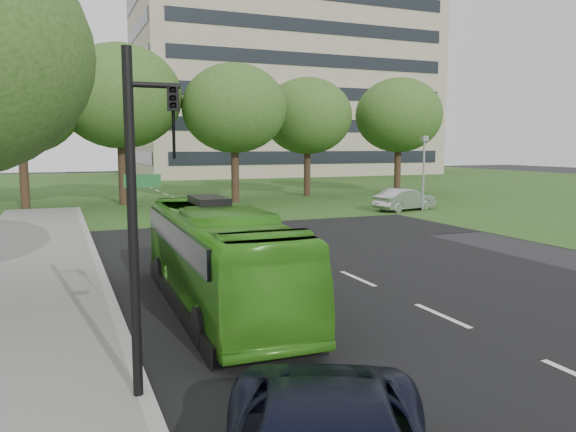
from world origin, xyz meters
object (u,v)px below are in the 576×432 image
Objects in this scene: tree_park_a at (20,105)px; tree_park_e at (399,115)px; tree_park_b at (120,97)px; bus at (218,257)px; tree_park_c at (234,109)px; traffic_light at (143,200)px; office_building at (285,84)px; camera_pole at (424,163)px; tree_park_d at (307,116)px; sedan at (405,200)px.

tree_park_e is (28.10, 1.08, -0.02)m from tree_park_a.
tree_park_b reaches higher than bus.
tree_park_a is 13.52m from tree_park_c.
tree_park_c reaches higher than traffic_light.
office_building is 35.46m from tree_park_e.
bus is 1.96× the size of camera_pole.
tree_park_e is at bearing 0.53° from tree_park_b.
tree_park_b is at bearing -126.70° from office_building.
tree_park_d is at bearing 119.69° from camera_pole.
tree_park_c is 31.36m from traffic_light.
tree_park_e is at bearing -96.52° from office_building.
tree_park_b reaches higher than tree_park_d.
tree_park_a reaches higher than bus.
traffic_light is (-2.40, -4.69, 1.93)m from bus.
tree_park_b is 1.20× the size of bus.
tree_park_c is at bearing -2.87° from tree_park_a.
tree_park_a is at bearing 174.73° from camera_pole.
tree_park_e is 40.08m from traffic_light.
tree_park_c is (-18.56, -36.47, -5.96)m from office_building.
camera_pole is at bearing -46.05° from tree_park_c.
tree_park_c is at bearing 29.09° from sedan.
sedan is 0.91× the size of camera_pole.
tree_park_c reaches higher than camera_pole.
tree_park_a is 28.12m from tree_park_e.
camera_pole is (17.11, 15.27, 1.70)m from bus.
tree_park_d is at bearing 62.85° from bus.
tree_park_c is 26.50m from bus.
traffic_light is 1.18× the size of camera_pole.
office_building is at bearing -26.36° from sedan.
tree_park_a is 2.09× the size of camera_pole.
traffic_light is at bearing -115.53° from camera_pole.
tree_park_a is 1.06× the size of bus.
tree_park_e is 13.72m from sedan.
bus is at bearing -108.00° from tree_park_c.
camera_pole reaches higher than bus.
traffic_light reaches higher than bus.
office_building is at bearing 76.63° from traffic_light.
tree_park_a is at bearing -131.86° from office_building.
traffic_light is at bearing -95.48° from tree_park_b.
tree_park_e is at bearing -44.64° from sedan.
tree_park_e is at bearing 61.60° from traffic_light.
tree_park_d is at bearing 21.48° from tree_park_c.
tree_park_b reaches higher than tree_park_c.
traffic_light is (-2.97, -30.94, -4.06)m from tree_park_b.
office_building is 36.34m from tree_park_d.
bus is (5.48, -25.37, -5.22)m from tree_park_a.
tree_park_c is 2.11× the size of camera_pole.
tree_park_c is at bearing 80.85° from traffic_light.
camera_pole is (2.32, -12.09, -3.32)m from tree_park_d.
tree_park_b is at bearing 168.24° from tree_park_c.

